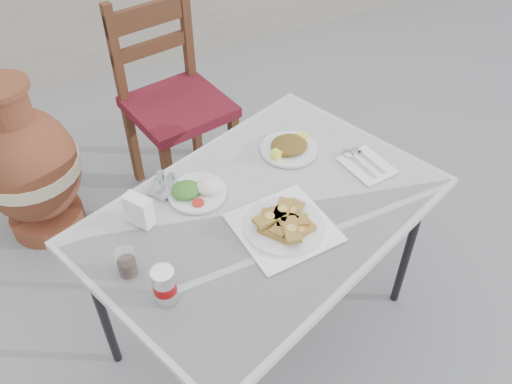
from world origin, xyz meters
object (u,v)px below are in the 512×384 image
salad_chopped_plate (289,147)px  condiment_caddy (164,185)px  napkin_holder (139,210)px  cafe_table (264,218)px  chair (173,100)px  terracotta_urn (29,167)px  cola_glass (127,264)px  salad_rice_plate (196,190)px  soda_can (165,285)px  pide_plate (284,222)px

salad_chopped_plate → condiment_caddy: 0.51m
napkin_holder → cafe_table: bearing=-49.9°
salad_chopped_plate → condiment_caddy: (-0.51, 0.00, 0.01)m
cafe_table → chair: size_ratio=1.38×
chair → salad_chopped_plate: bearing=-86.8°
napkin_holder → terracotta_urn: size_ratio=0.13×
cola_glass → terracotta_urn: size_ratio=0.11×
cafe_table → salad_chopped_plate: size_ratio=6.43×
cafe_table → salad_chopped_plate: bearing=46.1°
salad_chopped_plate → napkin_holder: bearing=-169.7°
napkin_holder → condiment_caddy: napkin_holder is taller
chair → terracotta_urn: bearing=171.4°
salad_chopped_plate → napkin_holder: 0.64m
salad_rice_plate → cola_glass: size_ratio=2.30×
soda_can → terracotta_urn: bearing=102.8°
pide_plate → cola_glass: 0.52m
chair → cola_glass: bearing=-125.3°
salad_chopped_plate → pide_plate: bearing=-121.3°
napkin_holder → terracotta_urn: 1.06m
pide_plate → terracotta_urn: terracotta_urn is taller
terracotta_urn → salad_chopped_plate: bearing=-40.7°
pide_plate → cola_glass: bearing=174.7°
soda_can → condiment_caddy: soda_can is taller
chair → terracotta_urn: chair is taller
cafe_table → salad_rice_plate: size_ratio=6.77×
cafe_table → cola_glass: bearing=-172.7°
salad_rice_plate → terracotta_urn: size_ratio=0.25×
salad_rice_plate → terracotta_urn: bearing=121.0°
salad_rice_plate → chair: (0.22, 0.90, -0.22)m
salad_rice_plate → napkin_holder: (-0.22, -0.04, 0.04)m
salad_rice_plate → condiment_caddy: 0.12m
salad_chopped_plate → soda_can: 0.80m
soda_can → cafe_table: bearing=25.9°
cafe_table → condiment_caddy: bearing=139.2°
soda_can → condiment_caddy: size_ratio=0.93×
pide_plate → cola_glass: (-0.52, 0.05, 0.01)m
cola_glass → napkin_holder: (0.10, 0.19, 0.02)m
cafe_table → napkin_holder: napkin_holder is taller
pide_plate → condiment_caddy: bearing=129.9°
cafe_table → soda_can: (-0.43, -0.21, 0.11)m
pide_plate → condiment_caddy: size_ratio=2.43×
salad_chopped_plate → condiment_caddy: condiment_caddy is taller
cafe_table → salad_rice_plate: bearing=137.6°
soda_can → pide_plate: bearing=12.2°
pide_plate → terracotta_urn: size_ratio=0.38×
pide_plate → salad_rice_plate: size_ratio=1.54×
salad_rice_plate → chair: chair is taller
salad_rice_plate → condiment_caddy: bearing=142.5°
cola_glass → salad_chopped_plate: bearing=22.5°
cafe_table → chair: 1.08m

